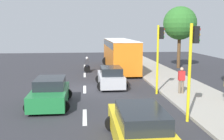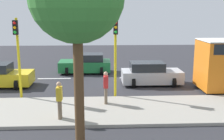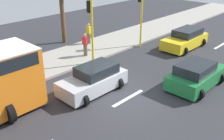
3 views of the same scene
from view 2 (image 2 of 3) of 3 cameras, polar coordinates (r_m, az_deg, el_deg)
name	(u,v)px [view 2 (image 2 of 3)]	position (r m, az deg, el deg)	size (l,w,h in m)	color
ground_plane	(136,78)	(20.87, 4.86, -1.71)	(40.00, 60.00, 0.10)	#2D2D33
sidewalk	(154,109)	(14.21, 8.54, -7.90)	(4.00, 60.00, 0.15)	#9E998E
lane_stripe_north	(54,79)	(20.95, -11.64, -1.71)	(0.20, 2.40, 0.01)	white
lane_stripe_mid	(136,78)	(20.86, 4.87, -1.56)	(0.20, 2.40, 0.01)	white
lane_stripe_south	(215,77)	(22.44, 20.25, -1.30)	(0.20, 2.40, 0.01)	white
car_silver	(151,74)	(18.95, 7.82, -0.83)	(2.17, 3.96, 1.52)	#B7B7BC
car_green	(86,64)	(22.44, -5.36, 1.24)	(2.33, 4.02, 1.52)	#1E7238
pedestrian_near_signal	(106,86)	(14.42, -1.26, -3.36)	(0.40, 0.24, 1.69)	#72604C
pedestrian_by_tree	(59,99)	(12.65, -10.62, -5.79)	(0.40, 0.24, 1.69)	#72604C
traffic_light_corner	(17,47)	(16.00, -18.64, 4.37)	(0.49, 0.24, 4.50)	yellow
traffic_light_midblock	(115,47)	(15.41, 0.71, 4.73)	(0.49, 0.24, 4.50)	yellow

